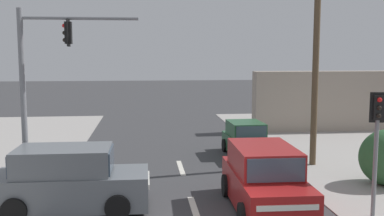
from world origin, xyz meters
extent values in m
cube|color=silver|center=(0.00, 3.00, 0.00)|extent=(0.20, 2.40, 0.01)
cube|color=silver|center=(0.00, 8.00, 0.00)|extent=(0.20, 2.40, 0.01)
cylinder|color=brown|center=(5.51, 7.90, 5.47)|extent=(0.26, 0.26, 10.94)
cylinder|color=slate|center=(-5.20, 4.60, 3.00)|extent=(0.18, 0.18, 6.00)
cylinder|color=slate|center=(-3.40, 4.59, 5.70)|extent=(3.60, 0.13, 0.11)
cube|color=black|center=(-3.76, 4.59, 5.25)|extent=(0.20, 0.26, 0.68)
cube|color=black|center=(-3.76, 4.59, 5.25)|extent=(0.04, 0.44, 0.84)
sphere|color=red|center=(-3.88, 4.60, 5.47)|extent=(0.13, 0.13, 0.13)
sphere|color=black|center=(-3.88, 4.60, 5.25)|extent=(0.13, 0.13, 0.13)
sphere|color=black|center=(-3.88, 4.60, 5.03)|extent=(0.13, 0.13, 0.13)
cylinder|color=slate|center=(4.94, 1.84, 1.40)|extent=(0.12, 0.12, 2.80)
cube|color=black|center=(4.94, 1.84, 3.14)|extent=(0.30, 0.25, 0.68)
cube|color=black|center=(4.94, 1.84, 3.14)|extent=(0.44, 0.13, 0.84)
sphere|color=red|center=(4.91, 1.72, 3.36)|extent=(0.13, 0.13, 0.13)
sphere|color=black|center=(4.91, 1.72, 3.14)|extent=(0.13, 0.13, 0.13)
sphere|color=black|center=(4.91, 1.72, 2.92)|extent=(0.13, 0.13, 0.13)
cube|color=#A39384|center=(11.00, 16.00, 1.80)|extent=(12.00, 1.00, 3.60)
cube|color=slate|center=(-3.61, 3.36, 0.64)|extent=(4.51, 1.87, 1.00)
cube|color=slate|center=(-3.81, 3.36, 1.52)|extent=(2.71, 1.74, 0.76)
cube|color=#384756|center=(-2.44, 3.35, 1.52)|extent=(0.07, 1.58, 0.65)
cube|color=#384756|center=(-5.18, 3.37, 1.52)|extent=(0.07, 1.55, 0.61)
cube|color=white|center=(-1.34, 3.34, 0.86)|extent=(0.05, 1.56, 0.14)
cylinder|color=black|center=(-2.21, 4.27, 0.36)|extent=(0.72, 0.22, 0.72)
cylinder|color=black|center=(-2.22, 2.43, 0.36)|extent=(0.72, 0.22, 0.72)
cylinder|color=black|center=(-5.00, 4.29, 0.36)|extent=(0.72, 0.22, 0.72)
cylinder|color=black|center=(-5.01, 2.45, 0.36)|extent=(0.72, 0.22, 0.72)
cube|color=#235633|center=(3.16, 9.78, 0.51)|extent=(1.71, 3.65, 0.76)
cube|color=#235633|center=(3.15, 10.08, 1.21)|extent=(1.54, 1.95, 0.64)
cube|color=#384756|center=(3.18, 9.11, 1.21)|extent=(1.36, 0.10, 0.54)
cube|color=#384756|center=(3.12, 11.05, 1.21)|extent=(1.33, 0.10, 0.51)
cube|color=white|center=(3.22, 7.96, 0.68)|extent=(1.36, 0.08, 0.14)
cylinder|color=black|center=(3.99, 8.69, 0.30)|extent=(0.20, 0.61, 0.60)
cylinder|color=black|center=(2.39, 8.64, 0.30)|extent=(0.20, 0.61, 0.60)
cylinder|color=black|center=(3.92, 10.92, 0.30)|extent=(0.20, 0.61, 0.60)
cylinder|color=black|center=(2.32, 10.87, 0.30)|extent=(0.20, 0.61, 0.60)
cube|color=maroon|center=(2.05, 2.76, 0.64)|extent=(1.93, 4.54, 1.00)
cube|color=maroon|center=(2.06, 2.96, 1.52)|extent=(1.78, 2.74, 0.76)
cube|color=#384756|center=(2.03, 1.59, 1.52)|extent=(1.58, 0.09, 0.65)
cube|color=#384756|center=(2.09, 4.33, 1.52)|extent=(1.55, 0.09, 0.61)
cube|color=white|center=(2.01, 0.49, 0.86)|extent=(1.56, 0.07, 0.14)
cylinder|color=black|center=(2.94, 1.34, 0.36)|extent=(0.23, 0.72, 0.72)
cylinder|color=black|center=(1.10, 1.38, 0.36)|extent=(0.23, 0.72, 0.72)
cylinder|color=black|center=(3.00, 4.13, 0.36)|extent=(0.23, 0.72, 0.72)
cylinder|color=black|center=(1.16, 4.17, 0.36)|extent=(0.23, 0.72, 0.72)
camera|label=1|loc=(-1.45, -9.79, 4.58)|focal=42.00mm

